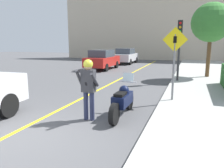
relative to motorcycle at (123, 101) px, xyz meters
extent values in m
plane|color=#4C4C4F|center=(-1.66, -2.39, -0.51)|extent=(80.00, 80.00, 0.00)
cube|color=yellow|center=(-2.26, 3.61, -0.50)|extent=(0.12, 36.00, 0.01)
cube|color=beige|center=(-1.66, 23.61, 3.94)|extent=(28.00, 1.20, 8.89)
cylinder|color=black|center=(0.00, -0.80, -0.19)|extent=(0.14, 0.64, 0.64)
cylinder|color=black|center=(0.00, 0.78, -0.19)|extent=(0.14, 0.64, 0.64)
cube|color=#0C1433|center=(0.00, -0.01, 0.04)|extent=(0.40, 1.09, 0.36)
sphere|color=#0C1433|center=(0.00, 0.14, 0.30)|extent=(0.32, 0.32, 0.32)
cube|color=black|center=(0.00, -0.26, 0.26)|extent=(0.28, 0.48, 0.10)
cylinder|color=silver|center=(0.00, 0.53, 0.52)|extent=(0.62, 0.03, 0.03)
cube|color=silver|center=(0.00, 0.60, 0.64)|extent=(0.36, 0.12, 0.31)
cylinder|color=#282D4C|center=(-0.95, -0.66, -0.08)|extent=(0.14, 0.14, 0.86)
cylinder|color=#282D4C|center=(-0.75, -0.66, -0.08)|extent=(0.14, 0.14, 0.86)
cube|color=#333338|center=(-0.85, -0.66, 0.69)|extent=(0.40, 0.22, 0.66)
cylinder|color=#333338|center=(-1.10, -0.76, 0.79)|extent=(0.09, 0.40, 0.51)
cylinder|color=#333338|center=(-0.60, -0.78, 0.75)|extent=(0.09, 0.46, 0.46)
sphere|color=tan|center=(-0.85, -0.66, 1.13)|extent=(0.24, 0.24, 0.24)
sphere|color=gold|center=(-0.85, -0.66, 1.18)|extent=(0.28, 0.28, 0.28)
cube|color=black|center=(-0.79, -0.94, 0.65)|extent=(0.06, 0.05, 0.11)
cylinder|color=black|center=(-3.33, -1.31, -0.13)|extent=(0.26, 0.77, 0.76)
cylinder|color=slate|center=(1.35, 2.04, 0.87)|extent=(0.08, 0.08, 2.45)
cube|color=yellow|center=(1.35, 2.02, 1.90)|extent=(0.91, 0.02, 0.91)
cube|color=black|center=(1.35, 2.01, 1.90)|extent=(0.12, 0.01, 0.24)
cylinder|color=#2D2D30|center=(1.27, 6.57, 1.32)|extent=(0.12, 0.12, 3.35)
cube|color=black|center=(1.27, 6.55, 2.62)|extent=(0.26, 0.22, 0.76)
sphere|color=red|center=(1.27, 6.43, 2.84)|extent=(0.14, 0.14, 0.14)
sphere|color=gold|center=(1.27, 6.43, 2.62)|extent=(0.14, 0.14, 0.14)
sphere|color=green|center=(1.27, 6.43, 2.40)|extent=(0.14, 0.14, 0.14)
cylinder|color=brown|center=(2.97, 8.74, 0.91)|extent=(0.24, 0.24, 2.53)
sphere|color=#387A33|center=(2.97, 8.74, 3.01)|extent=(2.40, 2.40, 2.40)
cylinder|color=black|center=(-6.12, 12.53, -0.19)|extent=(0.22, 0.64, 0.64)
cylinder|color=black|center=(-4.46, 12.53, -0.19)|extent=(0.22, 0.64, 0.64)
cylinder|color=black|center=(-6.12, 9.93, -0.19)|extent=(0.22, 0.64, 0.64)
cylinder|color=black|center=(-4.46, 9.93, -0.19)|extent=(0.22, 0.64, 0.64)
cube|color=#B21E19|center=(-5.29, 11.23, 0.19)|extent=(1.80, 4.20, 0.76)
cube|color=#38424C|center=(-5.29, 11.06, 0.87)|extent=(1.58, 2.18, 0.60)
cylinder|color=black|center=(-5.68, 18.25, -0.19)|extent=(0.22, 0.64, 0.64)
cylinder|color=black|center=(-4.02, 18.25, -0.19)|extent=(0.22, 0.64, 0.64)
cylinder|color=black|center=(-5.68, 15.65, -0.19)|extent=(0.22, 0.64, 0.64)
cylinder|color=black|center=(-4.02, 15.65, -0.19)|extent=(0.22, 0.64, 0.64)
cube|color=silver|center=(-4.85, 16.95, 0.19)|extent=(1.80, 4.20, 0.76)
cube|color=#38424C|center=(-4.85, 16.78, 0.87)|extent=(1.58, 2.18, 0.60)
camera|label=1|loc=(1.94, -6.35, 1.80)|focal=35.00mm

